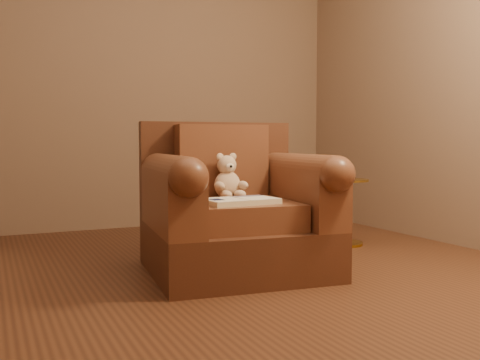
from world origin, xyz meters
name	(u,v)px	position (x,y,z in m)	size (l,w,h in m)	color
floor	(210,280)	(0.00, 0.00, 0.00)	(4.00, 4.00, 0.00)	#55301D
armchair	(234,213)	(0.22, 0.16, 0.34)	(1.07, 1.03, 0.88)	#4F2A1A
teddy_bear	(228,181)	(0.22, 0.24, 0.52)	(0.20, 0.22, 0.27)	beige
guidebook	(240,201)	(0.14, -0.07, 0.43)	(0.41, 0.26, 0.03)	beige
side_table	(344,209)	(1.27, 0.52, 0.26)	(0.34, 0.34, 0.48)	gold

